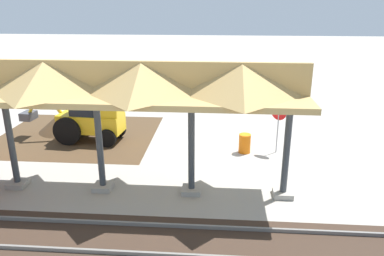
% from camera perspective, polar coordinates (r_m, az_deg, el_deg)
% --- Properties ---
extents(ground_plane, '(120.00, 120.00, 0.00)m').
position_cam_1_polar(ground_plane, '(18.40, 7.19, -3.01)').
color(ground_plane, '#9E998E').
extents(dirt_work_zone, '(8.11, 7.00, 0.01)m').
position_cam_1_polar(dirt_work_zone, '(20.82, -17.00, -1.05)').
color(dirt_work_zone, '#4C3823').
rests_on(dirt_work_zone, ground).
extents(platform_canopy, '(11.31, 3.20, 4.90)m').
position_cam_1_polar(platform_canopy, '(12.99, -7.59, 6.84)').
color(platform_canopy, '#9E998E').
rests_on(platform_canopy, ground).
extents(rail_tracks, '(60.00, 2.58, 0.15)m').
position_cam_1_polar(rail_tracks, '(11.63, 8.87, -17.17)').
color(rail_tracks, slate).
rests_on(rail_tracks, ground).
extents(stop_sign, '(0.64, 0.47, 2.36)m').
position_cam_1_polar(stop_sign, '(17.61, 13.05, 1.51)').
color(stop_sign, gray).
rests_on(stop_sign, ground).
extents(backhoe, '(5.40, 1.96, 2.82)m').
position_cam_1_polar(backhoe, '(19.50, -15.59, 1.64)').
color(backhoe, yellow).
rests_on(backhoe, ground).
extents(dirt_mound, '(5.27, 5.27, 2.17)m').
position_cam_1_polar(dirt_mound, '(21.83, -18.93, -0.34)').
color(dirt_mound, '#4C3823').
rests_on(dirt_mound, ground).
extents(traffic_barrel, '(0.56, 0.56, 0.90)m').
position_cam_1_polar(traffic_barrel, '(17.74, 8.03, -2.33)').
color(traffic_barrel, orange).
rests_on(traffic_barrel, ground).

